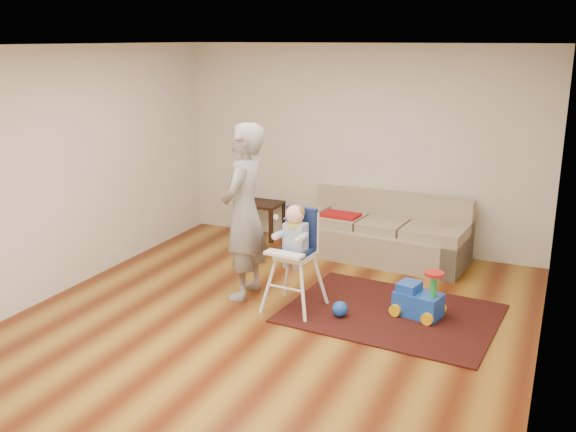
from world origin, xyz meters
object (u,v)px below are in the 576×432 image
at_px(high_chair, 295,260).
at_px(adult, 244,212).
at_px(ride_on_toy, 419,292).
at_px(sofa, 384,229).
at_px(toy_ball, 340,309).
at_px(side_table, 263,220).

distance_m(high_chair, adult, 0.77).
bearing_deg(ride_on_toy, sofa, 129.66).
xyz_separation_m(ride_on_toy, toy_ball, (-0.72, -0.36, -0.17)).
height_order(sofa, toy_ball, sofa).
height_order(side_table, high_chair, high_chair).
bearing_deg(toy_ball, ride_on_toy, 26.27).
bearing_deg(toy_ball, high_chair, 176.54).
distance_m(sofa, ride_on_toy, 1.80).
relative_size(side_table, toy_ball, 3.16).
distance_m(sofa, adult, 2.16).
distance_m(side_table, toy_ball, 2.92).
xyz_separation_m(sofa, ride_on_toy, (0.82, -1.60, -0.14)).
distance_m(ride_on_toy, adult, 2.01).
bearing_deg(toy_ball, adult, 172.64).
bearing_deg(sofa, adult, -115.55).
bearing_deg(high_chair, side_table, 128.05).
relative_size(sofa, ride_on_toy, 4.28).
xyz_separation_m(toy_ball, high_chair, (-0.52, 0.03, 0.45)).
xyz_separation_m(side_table, toy_ball, (1.93, -2.19, -0.16)).
xyz_separation_m(sofa, toy_ball, (0.10, -1.95, -0.31)).
bearing_deg(ride_on_toy, high_chair, -152.84).
distance_m(ride_on_toy, high_chair, 1.31).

